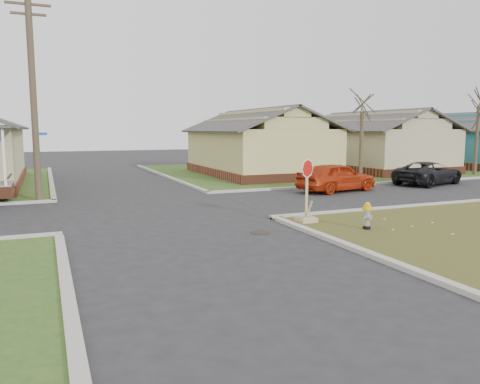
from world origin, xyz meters
name	(u,v)px	position (x,y,z in m)	size (l,w,h in m)	color
ground	(188,236)	(0.00, 0.00, 0.00)	(120.00, 120.00, 0.00)	#252527
verge_far_right	(381,168)	(22.00, 18.00, 0.03)	(37.00, 19.00, 0.05)	#2E4D1B
curbs	(152,210)	(0.00, 5.00, 0.00)	(80.00, 40.00, 0.12)	#B0AB9F
manhole	(260,233)	(2.20, -0.50, 0.01)	(0.64, 0.64, 0.01)	black
side_house_yellow	(258,144)	(10.00, 16.50, 2.19)	(7.60, 11.60, 4.70)	brown
side_house_tan	(374,142)	(20.00, 16.50, 2.19)	(7.60, 11.60, 4.70)	brown
side_house_teal	(468,141)	(30.00, 16.50, 2.19)	(7.60, 11.60, 4.70)	brown
utility_pole	(33,95)	(-4.20, 8.90, 4.66)	(1.80, 0.28, 9.00)	#443927
tree_mid_right	(361,147)	(14.00, 10.20, 2.15)	(0.22, 0.22, 4.20)	#443927
tree_far_right	(477,140)	(24.00, 10.50, 2.43)	(0.22, 0.22, 4.76)	#443927
fire_hydrant	(367,214)	(5.46, -1.50, 0.53)	(0.32, 0.32, 0.87)	black
stop_sign	(306,208)	(4.29, 0.26, 0.52)	(0.62, 0.60, 2.17)	tan
red_sedan	(336,177)	(9.99, 6.87, 0.75)	(1.78, 4.43, 1.51)	#B12A0C
dark_pickup	(428,173)	(16.75, 7.44, 0.66)	(2.20, 4.78, 1.33)	black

